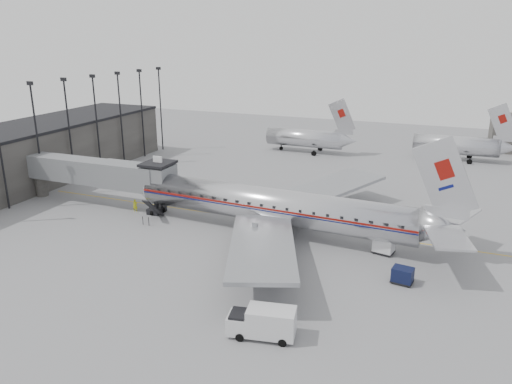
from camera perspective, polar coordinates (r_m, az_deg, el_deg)
ground at (r=55.34m, az=-5.15°, el=-4.81°), size 160.00×160.00×0.00m
terminal at (r=81.74m, az=-23.66°, el=4.13°), size 12.00×46.00×8.00m
apron_line at (r=59.24m, az=0.08°, el=-3.17°), size 60.00×0.15×0.01m
jet_bridge at (r=65.69m, az=-16.84°, el=1.99°), size 21.00×6.20×7.10m
floodlight_masts at (r=78.64m, az=-19.14°, el=7.41°), size 0.90×42.25×15.25m
distant_aircraft_near at (r=92.82m, az=5.68°, el=6.21°), size 16.39×3.20×10.26m
distant_aircraft_mid at (r=93.18m, az=21.98°, el=5.05°), size 16.39×3.20×10.26m
airliner at (r=54.24m, az=2.59°, el=-1.68°), size 39.45×36.49×12.47m
service_van at (r=37.23m, az=0.74°, el=-14.63°), size 5.20×2.75×2.32m
baggage_cart_navy at (r=46.40m, az=16.40°, el=-9.09°), size 2.04×1.66×1.46m
baggage_cart_white at (r=51.79m, az=14.39°, el=-5.95°), size 2.28×1.91×1.58m
ramp_worker at (r=63.43m, az=-13.64°, el=-1.51°), size 0.67×0.57×1.56m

